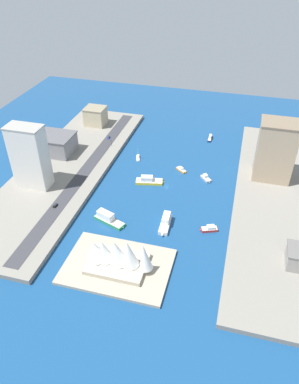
% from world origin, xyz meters
% --- Properties ---
extents(ground_plane, '(440.00, 440.00, 0.00)m').
position_xyz_m(ground_plane, '(0.00, 0.00, 0.00)').
color(ground_plane, navy).
extents(quay_west, '(70.00, 240.00, 3.50)m').
position_xyz_m(quay_west, '(-89.03, 0.00, 1.75)').
color(quay_west, gray).
rests_on(quay_west, ground_plane).
extents(quay_east, '(70.00, 240.00, 3.50)m').
position_xyz_m(quay_east, '(89.03, 0.00, 1.75)').
color(quay_east, gray).
rests_on(quay_east, ground_plane).
extents(peninsula_point, '(64.75, 45.18, 2.00)m').
position_xyz_m(peninsula_point, '(9.20, 93.46, 1.00)').
color(peninsula_point, '#A89E89').
rests_on(peninsula_point, ground_plane).
extents(road_strip, '(10.72, 228.00, 0.15)m').
position_xyz_m(road_strip, '(69.90, 0.00, 3.58)').
color(road_strip, '#38383D').
rests_on(road_strip, quay_east).
extents(tugboat_red, '(12.72, 8.50, 3.85)m').
position_xyz_m(tugboat_red, '(-40.49, 44.70, 1.51)').
color(tugboat_red, red).
rests_on(tugboat_red, ground_plane).
extents(ferry_green_doubledeck, '(25.31, 14.78, 7.33)m').
position_xyz_m(ferry_green_doubledeck, '(30.25, 54.02, 2.84)').
color(ferry_green_doubledeck, '#2D8C4C').
rests_on(ferry_green_doubledeck, ground_plane).
extents(water_taxi_orange, '(10.36, 9.34, 3.14)m').
position_xyz_m(water_taxi_orange, '(-6.92, -25.38, 1.13)').
color(water_taxi_orange, orange).
rests_on(water_taxi_orange, ground_plane).
extents(sailboat_small_white, '(5.59, 11.02, 11.20)m').
position_xyz_m(sailboat_small_white, '(34.63, -34.96, 0.95)').
color(sailboat_small_white, white).
rests_on(sailboat_small_white, ground_plane).
extents(patrol_launch_navy, '(3.42, 14.13, 4.18)m').
position_xyz_m(patrol_launch_navy, '(-23.03, -89.42, 1.51)').
color(patrol_launch_navy, '#1E284C').
rests_on(patrol_launch_navy, ground_plane).
extents(ferry_yellow_fast, '(23.67, 12.34, 5.97)m').
position_xyz_m(ferry_yellow_fast, '(15.28, -0.54, 2.08)').
color(ferry_yellow_fast, yellow).
rests_on(ferry_yellow_fast, ground_plane).
extents(ferry_white_commuter, '(7.26, 22.30, 6.97)m').
position_xyz_m(ferry_white_commuter, '(-10.15, 47.54, 2.71)').
color(ferry_white_commuter, silver).
rests_on(ferry_white_commuter, ground_plane).
extents(yacht_sleek_gray, '(10.37, 11.12, 4.26)m').
position_xyz_m(yacht_sleek_gray, '(-29.17, -17.38, 1.41)').
color(yacht_sleek_gray, '#999EA3').
rests_on(yacht_sleek_gray, ground_plane).
extents(office_block_beige, '(20.66, 19.22, 18.02)m').
position_xyz_m(office_block_beige, '(95.04, -85.11, 12.54)').
color(office_block_beige, '#C6B793').
rests_on(office_block_beige, quay_east).
extents(apartment_midrise_tan, '(29.82, 23.40, 48.30)m').
position_xyz_m(apartment_midrise_tan, '(-79.64, -30.52, 27.68)').
color(apartment_midrise_tan, tan).
rests_on(apartment_midrise_tan, quay_west).
extents(hotel_broad_white, '(27.00, 15.19, 50.58)m').
position_xyz_m(hotel_broad_white, '(99.77, 30.70, 28.82)').
color(hotel_broad_white, silver).
rests_on(hotel_broad_white, quay_east).
extents(warehouse_low_gray, '(31.67, 28.05, 16.74)m').
position_xyz_m(warehouse_low_gray, '(107.40, -21.63, 11.90)').
color(warehouse_low_gray, gray).
rests_on(warehouse_low_gray, quay_east).
extents(hatchback_blue, '(1.79, 4.88, 1.65)m').
position_xyz_m(hatchback_blue, '(71.52, -59.01, 4.45)').
color(hatchback_blue, black).
rests_on(hatchback_blue, road_strip).
extents(suv_black, '(2.09, 4.56, 1.63)m').
position_xyz_m(suv_black, '(71.67, 52.13, 4.45)').
color(suv_black, black).
rests_on(suv_black, road_strip).
extents(traffic_light_waterfront, '(0.36, 0.36, 6.50)m').
position_xyz_m(traffic_light_waterfront, '(63.41, -44.69, 7.84)').
color(traffic_light_waterfront, black).
rests_on(traffic_light_waterfront, quay_east).
extents(opera_landmark, '(43.89, 25.50, 21.40)m').
position_xyz_m(opera_landmark, '(9.85, 93.46, 10.69)').
color(opera_landmark, '#BCAD93').
rests_on(opera_landmark, peninsula_point).
extents(park_tree_cluster, '(16.59, 21.04, 9.85)m').
position_xyz_m(park_tree_cluster, '(-81.62, -32.47, 9.70)').
color(park_tree_cluster, brown).
rests_on(park_tree_cluster, quay_west).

